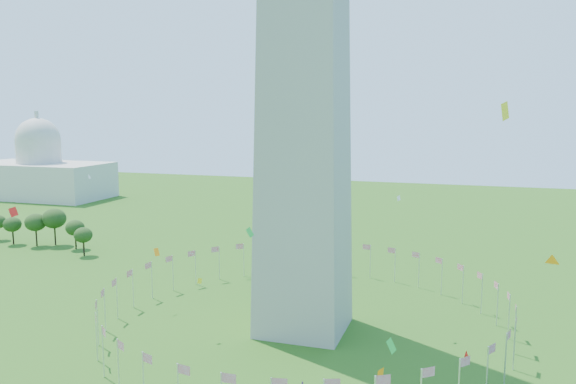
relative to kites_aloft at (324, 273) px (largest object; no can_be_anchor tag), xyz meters
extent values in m
cylinder|color=silver|center=(29.33, 25.88, -15.38)|extent=(0.24, 0.24, 9.00)
cylinder|color=silver|center=(28.72, 32.82, -15.38)|extent=(0.24, 0.24, 9.00)
cylinder|color=silver|center=(26.92, 39.56, -15.38)|extent=(0.24, 0.24, 9.00)
cylinder|color=silver|center=(23.97, 45.88, -15.38)|extent=(0.24, 0.24, 9.00)
cylinder|color=silver|center=(19.97, 51.59, -15.38)|extent=(0.24, 0.24, 9.00)
cylinder|color=silver|center=(15.04, 56.52, -15.38)|extent=(0.24, 0.24, 9.00)
cylinder|color=silver|center=(9.33, 60.52, -15.38)|extent=(0.24, 0.24, 9.00)
cylinder|color=silver|center=(3.01, 63.46, -15.38)|extent=(0.24, 0.24, 9.00)
cylinder|color=silver|center=(-3.73, 65.27, -15.38)|extent=(0.24, 0.24, 9.00)
cylinder|color=silver|center=(-10.67, 65.88, -15.38)|extent=(0.24, 0.24, 9.00)
cylinder|color=silver|center=(-17.62, 65.27, -15.38)|extent=(0.24, 0.24, 9.00)
cylinder|color=silver|center=(-24.35, 63.46, -15.38)|extent=(0.24, 0.24, 9.00)
cylinder|color=silver|center=(-30.67, 60.52, -15.38)|extent=(0.24, 0.24, 9.00)
cylinder|color=silver|center=(-36.38, 56.52, -15.38)|extent=(0.24, 0.24, 9.00)
cylinder|color=silver|center=(-41.31, 51.59, -15.38)|extent=(0.24, 0.24, 9.00)
cylinder|color=silver|center=(-45.31, 45.88, -15.38)|extent=(0.24, 0.24, 9.00)
cylinder|color=silver|center=(-48.26, 39.56, -15.38)|extent=(0.24, 0.24, 9.00)
cylinder|color=silver|center=(-50.06, 32.82, -15.38)|extent=(0.24, 0.24, 9.00)
cylinder|color=silver|center=(-50.67, 25.88, -15.38)|extent=(0.24, 0.24, 9.00)
cylinder|color=silver|center=(-50.06, 18.93, -15.38)|extent=(0.24, 0.24, 9.00)
cylinder|color=silver|center=(-48.26, 12.20, -15.38)|extent=(0.24, 0.24, 9.00)
cylinder|color=silver|center=(-45.31, 5.88, -15.38)|extent=(0.24, 0.24, 9.00)
cylinder|color=silver|center=(-41.31, 0.17, -15.38)|extent=(0.24, 0.24, 9.00)
cylinder|color=silver|center=(-36.38, -4.76, -15.38)|extent=(0.24, 0.24, 9.00)
cylinder|color=silver|center=(-30.67, -8.76, -15.38)|extent=(0.24, 0.24, 9.00)
cylinder|color=silver|center=(-24.35, -11.71, -15.38)|extent=(0.24, 0.24, 9.00)
cylinder|color=silver|center=(23.97, 5.88, -15.38)|extent=(0.24, 0.24, 9.00)
cylinder|color=silver|center=(26.92, 12.20, -15.38)|extent=(0.24, 0.24, 9.00)
cylinder|color=silver|center=(28.72, 18.93, -15.38)|extent=(0.24, 0.24, 9.00)
plane|color=orange|center=(30.72, -2.12, 4.93)|extent=(1.83, 1.17, 1.98)
plane|color=yellow|center=(23.16, -18.72, 23.97)|extent=(1.77, 1.20, 2.14)
plane|color=red|center=(-49.53, -8.28, 7.97)|extent=(0.24, 1.80, 1.82)
plane|color=white|center=(-64.02, 30.01, 8.96)|extent=(0.80, 1.33, 1.47)
plane|color=yellow|center=(-28.93, 15.99, -8.68)|extent=(1.28, 0.01, 1.28)
plane|color=green|center=(-10.46, -3.71, 6.26)|extent=(1.28, 1.19, 1.55)
plane|color=white|center=(6.91, 33.66, 6.74)|extent=(0.63, 1.04, 1.22)
plane|color=green|center=(12.73, -20.46, -1.42)|extent=(0.66, 1.69, 1.56)
plane|color=red|center=(21.02, 10.09, -14.65)|extent=(1.12, 1.53, 1.79)
plane|color=orange|center=(9.47, -5.03, -12.53)|extent=(1.94, 0.47, 1.99)
plane|color=orange|center=(-45.24, 27.41, -6.93)|extent=(1.42, 1.74, 1.79)
ellipsoid|color=#2A4F1A|center=(-123.77, 66.94, -15.35)|extent=(5.80, 5.80, 9.06)
ellipsoid|color=#2A4F1A|center=(-114.69, 67.49, -14.59)|extent=(6.78, 6.78, 10.59)
ellipsoid|color=#2A4F1A|center=(-109.55, 70.28, -13.85)|extent=(7.72, 7.72, 12.06)
ellipsoid|color=#2A4F1A|center=(-99.68, 68.09, -15.23)|extent=(5.95, 5.95, 9.30)
ellipsoid|color=#2A4F1A|center=(-91.48, 61.50, -15.54)|extent=(5.56, 5.56, 8.69)
camera|label=1|loc=(19.82, -79.35, 23.83)|focal=35.00mm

